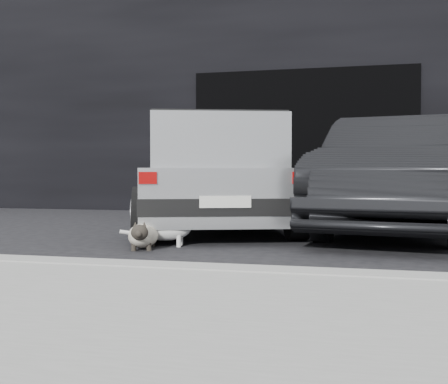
% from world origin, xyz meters
% --- Properties ---
extents(ground, '(80.00, 80.00, 0.00)m').
position_xyz_m(ground, '(0.00, 0.00, 0.00)').
color(ground, black).
rests_on(ground, ground).
extents(building_facade, '(34.00, 4.00, 5.00)m').
position_xyz_m(building_facade, '(1.00, 6.00, 2.50)').
color(building_facade, black).
rests_on(building_facade, ground).
extents(garage_opening, '(4.00, 0.10, 2.60)m').
position_xyz_m(garage_opening, '(1.00, 3.99, 1.30)').
color(garage_opening, black).
rests_on(garage_opening, ground).
extents(curb, '(18.00, 0.25, 0.12)m').
position_xyz_m(curb, '(1.00, -2.60, 0.06)').
color(curb, gray).
rests_on(curb, ground).
extents(sidewalk, '(18.00, 2.20, 0.11)m').
position_xyz_m(sidewalk, '(1.00, -3.80, 0.06)').
color(sidewalk, gray).
rests_on(sidewalk, ground).
extents(silver_hatchback, '(2.88, 4.22, 1.43)m').
position_xyz_m(silver_hatchback, '(0.15, 0.91, 0.78)').
color(silver_hatchback, '#B0B3B5').
rests_on(silver_hatchback, ground).
extents(second_car, '(2.17, 4.55, 1.44)m').
position_xyz_m(second_car, '(2.49, 0.96, 0.72)').
color(second_car, black).
rests_on(second_car, ground).
extents(cat_siamese, '(0.43, 0.82, 0.29)m').
position_xyz_m(cat_siamese, '(-0.01, -1.13, 0.13)').
color(cat_siamese, beige).
rests_on(cat_siamese, ground).
extents(cat_white, '(0.81, 0.36, 0.38)m').
position_xyz_m(cat_white, '(0.15, -0.86, 0.19)').
color(cat_white, silver).
rests_on(cat_white, ground).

